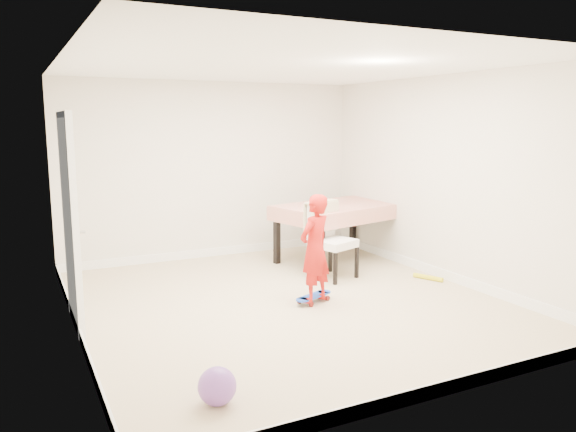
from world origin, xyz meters
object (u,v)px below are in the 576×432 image
skateboard (314,299)px  balloon (217,386)px  dining_chair (333,241)px  dining_table (339,233)px  child (315,252)px

skateboard → balloon: bearing=-157.3°
balloon → skateboard: bearing=44.6°
balloon → dining_chair: bearing=45.4°
dining_table → dining_chair: dining_chair is taller
dining_table → skateboard: 2.02m
child → dining_table: bearing=-153.3°
balloon → dining_table: bearing=47.2°
dining_table → skateboard: bearing=-143.3°
dining_table → dining_chair: (-0.55, -0.76, 0.08)m
skateboard → dining_chair: bearing=25.3°
skateboard → child: bearing=-132.9°
dining_table → dining_chair: bearing=-139.7°
skateboard → child: (-0.02, -0.06, 0.56)m
dining_chair → skateboard: 1.14m
dining_table → dining_chair: 0.95m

